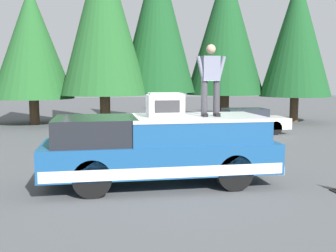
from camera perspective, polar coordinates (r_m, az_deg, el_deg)
The scene contains 10 objects.
ground_plane at distance 10.07m, azimuth -0.45°, elevation -7.82°, with size 90.00×90.00×0.00m, color #4C4F51.
pickup_truck at distance 9.60m, azimuth -1.20°, elevation -3.21°, with size 2.01×5.54×1.65m.
compressor_unit at distance 9.42m, azimuth -0.44°, elevation 3.05°, with size 0.65×0.84×0.56m.
person_on_truck_bed at distance 9.49m, azimuth 6.13°, elevation 6.81°, with size 0.29×0.72×1.69m.
parked_car_white at distance 18.83m, azimuth 10.72°, elevation 0.72°, with size 1.64×4.10×1.16m.
conifer_far_left at distance 24.53m, azimuth 17.96°, elevation 12.20°, with size 4.05×4.05×8.47m.
conifer_left at distance 24.90m, azimuth 8.26°, elevation 13.61°, with size 4.70×4.70×9.48m.
conifer_center_left at distance 23.03m, azimuth -1.54°, elevation 14.89°, with size 4.25×4.25×9.82m.
conifer_center_right at distance 21.85m, azimuth -9.23°, elevation 15.20°, with size 4.59×4.59×9.87m.
conifer_right at distance 23.33m, azimuth -18.95°, elevation 11.21°, with size 4.44×4.44×7.53m.
Camera 1 is at (-9.61, 1.62, 2.55)m, focal length 42.55 mm.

